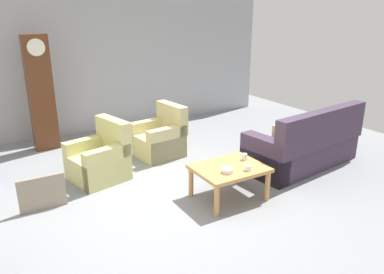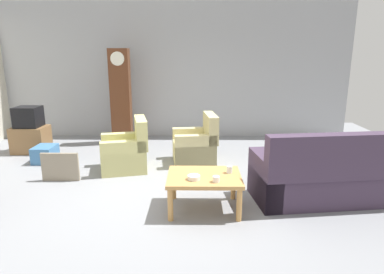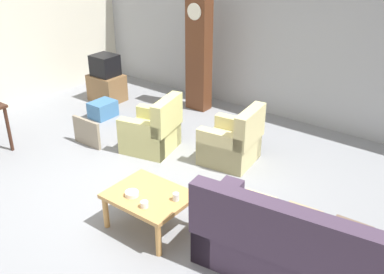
# 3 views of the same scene
# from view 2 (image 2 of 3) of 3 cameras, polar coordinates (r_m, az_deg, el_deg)

# --- Properties ---
(ground_plane) EXTENTS (10.40, 10.40, 0.00)m
(ground_plane) POSITION_cam_2_polar(r_m,az_deg,el_deg) (5.03, -5.10, -9.54)
(ground_plane) COLOR gray
(garage_door_wall) EXTENTS (8.40, 0.16, 3.20)m
(garage_door_wall) POSITION_cam_2_polar(r_m,az_deg,el_deg) (8.21, -2.90, 11.24)
(garage_door_wall) COLOR #9EA0A5
(garage_door_wall) RESTS_ON ground_plane
(couch_floral) EXTENTS (2.19, 1.13, 1.04)m
(couch_floral) POSITION_cam_2_polar(r_m,az_deg,el_deg) (5.03, 22.78, -6.29)
(couch_floral) COLOR #423347
(couch_floral) RESTS_ON ground_plane
(armchair_olive_near) EXTENTS (0.94, 0.92, 0.92)m
(armchair_olive_near) POSITION_cam_2_polar(r_m,az_deg,el_deg) (6.01, -11.23, -2.68)
(armchair_olive_near) COLOR #CCC67A
(armchair_olive_near) RESTS_ON ground_plane
(armchair_olive_far) EXTENTS (0.88, 0.85, 0.92)m
(armchair_olive_far) POSITION_cam_2_polar(r_m,az_deg,el_deg) (6.30, 0.75, -1.60)
(armchair_olive_far) COLOR #CABE82
(armchair_olive_far) RESTS_ON ground_plane
(coffee_table_wood) EXTENTS (0.96, 0.76, 0.47)m
(coffee_table_wood) POSITION_cam_2_polar(r_m,az_deg,el_deg) (4.38, 2.11, -7.45)
(coffee_table_wood) COLOR tan
(coffee_table_wood) RESTS_ON ground_plane
(grandfather_clock) EXTENTS (0.44, 0.30, 2.13)m
(grandfather_clock) POSITION_cam_2_polar(r_m,az_deg,el_deg) (7.74, -12.15, 6.84)
(grandfather_clock) COLOR #562D19
(grandfather_clock) RESTS_ON ground_plane
(tv_stand_cabinet) EXTENTS (0.68, 0.52, 0.54)m
(tv_stand_cabinet) POSITION_cam_2_polar(r_m,az_deg,el_deg) (7.72, -25.96, -0.36)
(tv_stand_cabinet) COLOR brown
(tv_stand_cabinet) RESTS_ON ground_plane
(tv_crt) EXTENTS (0.48, 0.44, 0.42)m
(tv_crt) POSITION_cam_2_polar(r_m,az_deg,el_deg) (7.63, -26.35, 3.13)
(tv_crt) COLOR black
(tv_crt) RESTS_ON tv_stand_cabinet
(framed_picture_leaning) EXTENTS (0.60, 0.05, 0.47)m
(framed_picture_leaning) POSITION_cam_2_polar(r_m,az_deg,el_deg) (5.80, -21.73, -4.80)
(framed_picture_leaning) COLOR gray
(framed_picture_leaning) RESTS_ON ground_plane
(storage_box_blue) EXTENTS (0.37, 0.47, 0.31)m
(storage_box_blue) POSITION_cam_2_polar(r_m,az_deg,el_deg) (6.93, -23.93, -2.68)
(storage_box_blue) COLOR teal
(storage_box_blue) RESTS_ON ground_plane
(cup_white_porcelain) EXTENTS (0.09, 0.09, 0.07)m
(cup_white_porcelain) POSITION_cam_2_polar(r_m,az_deg,el_deg) (4.14, 4.18, -7.23)
(cup_white_porcelain) COLOR white
(cup_white_porcelain) RESTS_ON coffee_table_wood
(cup_blue_rimmed) EXTENTS (0.07, 0.07, 0.09)m
(cup_blue_rimmed) POSITION_cam_2_polar(r_m,az_deg,el_deg) (4.45, 6.45, -5.58)
(cup_blue_rimmed) COLOR silver
(cup_blue_rimmed) RESTS_ON coffee_table_wood
(bowl_white_stacked) EXTENTS (0.16, 0.16, 0.06)m
(bowl_white_stacked) POSITION_cam_2_polar(r_m,az_deg,el_deg) (4.21, 0.32, -6.96)
(bowl_white_stacked) COLOR white
(bowl_white_stacked) RESTS_ON coffee_table_wood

